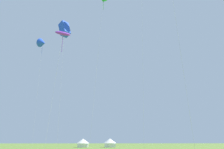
% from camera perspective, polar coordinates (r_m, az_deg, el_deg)
% --- Properties ---
extents(kite_purple_parafoil, '(2.12, 1.58, 15.25)m').
position_cam_1_polar(kite_purple_parafoil, '(29.69, -12.38, 10.05)').
color(kite_purple_parafoil, purple).
rests_on(kite_purple_parafoil, ground).
extents(kite_blue_delta, '(3.04, 2.98, 25.29)m').
position_cam_1_polar(kite_blue_delta, '(56.01, -17.25, 7.64)').
color(kite_blue_delta, blue).
rests_on(kite_blue_delta, ground).
extents(kite_blue_box, '(2.26, 2.26, 20.43)m').
position_cam_1_polar(kite_blue_box, '(37.64, -11.97, 11.22)').
color(kite_blue_box, blue).
rests_on(kite_blue_box, ground).
extents(festival_tent_right, '(3.84, 3.84, 2.50)m').
position_cam_1_polar(festival_tent_right, '(70.84, -7.39, -16.76)').
color(festival_tent_right, white).
rests_on(festival_tent_right, ground).
extents(festival_tent_left, '(3.94, 3.94, 2.56)m').
position_cam_1_polar(festival_tent_left, '(70.77, -0.54, -16.86)').
color(festival_tent_left, white).
rests_on(festival_tent_left, ground).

